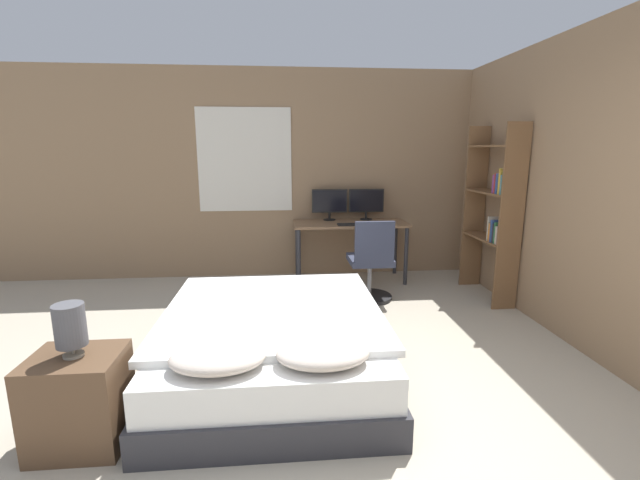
{
  "coord_description": "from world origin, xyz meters",
  "views": [
    {
      "loc": [
        -0.35,
        -1.9,
        1.68
      ],
      "look_at": [
        0.05,
        2.48,
        0.75
      ],
      "focal_mm": 24.0,
      "sensor_mm": 36.0,
      "label": 1
    }
  ],
  "objects_px": {
    "nightstand": "(80,401)",
    "desk": "(350,230)",
    "bed": "(274,343)",
    "keyboard": "(353,224)",
    "monitor_right": "(366,202)",
    "bookshelf": "(496,207)",
    "bedside_lamp": "(70,326)",
    "office_chair": "(371,267)",
    "monitor_left": "(330,203)",
    "computer_mouse": "(375,223)"
  },
  "relations": [
    {
      "from": "bed",
      "to": "office_chair",
      "type": "bearing_deg",
      "value": 55.57
    },
    {
      "from": "bookshelf",
      "to": "bedside_lamp",
      "type": "bearing_deg",
      "value": -148.38
    },
    {
      "from": "keyboard",
      "to": "bed",
      "type": "bearing_deg",
      "value": -114.04
    },
    {
      "from": "computer_mouse",
      "to": "bed",
      "type": "bearing_deg",
      "value": -119.97
    },
    {
      "from": "nightstand",
      "to": "bedside_lamp",
      "type": "distance_m",
      "value": 0.46
    },
    {
      "from": "nightstand",
      "to": "computer_mouse",
      "type": "bearing_deg",
      "value": 50.55
    },
    {
      "from": "nightstand",
      "to": "monitor_right",
      "type": "distance_m",
      "value": 4.03
    },
    {
      "from": "nightstand",
      "to": "office_chair",
      "type": "bearing_deg",
      "value": 46.1
    },
    {
      "from": "bed",
      "to": "desk",
      "type": "height_order",
      "value": "desk"
    },
    {
      "from": "desk",
      "to": "bedside_lamp",
      "type": "bearing_deg",
      "value": -124.07
    },
    {
      "from": "monitor_left",
      "to": "keyboard",
      "type": "distance_m",
      "value": 0.52
    },
    {
      "from": "nightstand",
      "to": "desk",
      "type": "bearing_deg",
      "value": 55.93
    },
    {
      "from": "bedside_lamp",
      "to": "keyboard",
      "type": "bearing_deg",
      "value": 54.09
    },
    {
      "from": "bedside_lamp",
      "to": "monitor_right",
      "type": "height_order",
      "value": "monitor_right"
    },
    {
      "from": "monitor_left",
      "to": "bookshelf",
      "type": "relative_size",
      "value": 0.24
    },
    {
      "from": "keyboard",
      "to": "computer_mouse",
      "type": "height_order",
      "value": "computer_mouse"
    },
    {
      "from": "monitor_right",
      "to": "nightstand",
      "type": "bearing_deg",
      "value": -125.35
    },
    {
      "from": "monitor_left",
      "to": "office_chair",
      "type": "distance_m",
      "value": 1.21
    },
    {
      "from": "bedside_lamp",
      "to": "desk",
      "type": "bearing_deg",
      "value": 55.93
    },
    {
      "from": "computer_mouse",
      "to": "office_chair",
      "type": "xyz_separation_m",
      "value": [
        -0.17,
        -0.58,
        -0.4
      ]
    },
    {
      "from": "nightstand",
      "to": "desk",
      "type": "xyz_separation_m",
      "value": [
        2.05,
        3.03,
        0.39
      ]
    },
    {
      "from": "keyboard",
      "to": "bookshelf",
      "type": "bearing_deg",
      "value": -23.67
    },
    {
      "from": "desk",
      "to": "keyboard",
      "type": "relative_size",
      "value": 3.83
    },
    {
      "from": "nightstand",
      "to": "keyboard",
      "type": "distance_m",
      "value": 3.52
    },
    {
      "from": "bed",
      "to": "computer_mouse",
      "type": "xyz_separation_m",
      "value": [
        1.23,
        2.14,
        0.53
      ]
    },
    {
      "from": "monitor_left",
      "to": "monitor_right",
      "type": "bearing_deg",
      "value": 0.0
    },
    {
      "from": "bed",
      "to": "bookshelf",
      "type": "bearing_deg",
      "value": 31.36
    },
    {
      "from": "bed",
      "to": "bookshelf",
      "type": "distance_m",
      "value": 2.97
    },
    {
      "from": "bed",
      "to": "desk",
      "type": "relative_size",
      "value": 1.34
    },
    {
      "from": "bedside_lamp",
      "to": "monitor_left",
      "type": "bearing_deg",
      "value": 60.85
    },
    {
      "from": "bedside_lamp",
      "to": "monitor_right",
      "type": "relative_size",
      "value": 0.65
    },
    {
      "from": "bed",
      "to": "computer_mouse",
      "type": "bearing_deg",
      "value": 60.03
    },
    {
      "from": "nightstand",
      "to": "office_chair",
      "type": "xyz_separation_m",
      "value": [
        2.16,
        2.24,
        0.11
      ]
    },
    {
      "from": "keyboard",
      "to": "computer_mouse",
      "type": "relative_size",
      "value": 5.4
    },
    {
      "from": "nightstand",
      "to": "desk",
      "type": "relative_size",
      "value": 0.38
    },
    {
      "from": "bed",
      "to": "keyboard",
      "type": "distance_m",
      "value": 2.4
    },
    {
      "from": "monitor_right",
      "to": "keyboard",
      "type": "bearing_deg",
      "value": -121.22
    },
    {
      "from": "monitor_right",
      "to": "keyboard",
      "type": "xyz_separation_m",
      "value": [
        -0.25,
        -0.4,
        -0.22
      ]
    },
    {
      "from": "nightstand",
      "to": "computer_mouse",
      "type": "relative_size",
      "value": 7.92
    },
    {
      "from": "office_chair",
      "to": "nightstand",
      "type": "bearing_deg",
      "value": -133.9
    },
    {
      "from": "bed",
      "to": "bedside_lamp",
      "type": "relative_size",
      "value": 6.41
    },
    {
      "from": "nightstand",
      "to": "keyboard",
      "type": "height_order",
      "value": "keyboard"
    },
    {
      "from": "bedside_lamp",
      "to": "monitor_right",
      "type": "xyz_separation_m",
      "value": [
        2.29,
        3.23,
        0.27
      ]
    },
    {
      "from": "bed",
      "to": "nightstand",
      "type": "bearing_deg",
      "value": -147.79
    },
    {
      "from": "keyboard",
      "to": "office_chair",
      "type": "distance_m",
      "value": 0.71
    },
    {
      "from": "bed",
      "to": "monitor_right",
      "type": "distance_m",
      "value": 2.91
    },
    {
      "from": "keyboard",
      "to": "monitor_left",
      "type": "bearing_deg",
      "value": 121.22
    },
    {
      "from": "monitor_right",
      "to": "desk",
      "type": "bearing_deg",
      "value": -140.24
    },
    {
      "from": "office_chair",
      "to": "bookshelf",
      "type": "bearing_deg",
      "value": -2.87
    },
    {
      "from": "nightstand",
      "to": "keyboard",
      "type": "xyz_separation_m",
      "value": [
        2.05,
        2.83,
        0.5
      ]
    }
  ]
}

